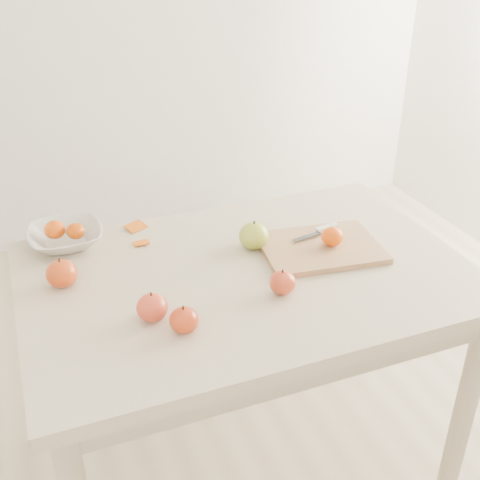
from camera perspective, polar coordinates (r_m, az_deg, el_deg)
name	(u,v)px	position (r m, az deg, el deg)	size (l,w,h in m)	color
ground	(245,461)	(2.13, 0.52, -20.23)	(3.50, 3.50, 0.00)	#C6B293
table	(247,301)	(1.69, 0.62, -5.77)	(1.20, 0.80, 0.75)	beige
cutting_board	(320,248)	(1.74, 7.63, -0.74)	(0.33, 0.24, 0.02)	#AD7D56
board_tangerine	(332,236)	(1.73, 8.74, 0.33)	(0.06, 0.06, 0.05)	#E74408
fruit_bowl	(65,237)	(1.82, -16.23, 0.28)	(0.21, 0.21, 0.05)	silver
bowl_tangerine_near	(55,230)	(1.81, -17.15, 0.96)	(0.06, 0.06, 0.05)	#E24008
bowl_tangerine_far	(76,231)	(1.80, -15.32, 0.83)	(0.05, 0.05, 0.05)	#CA4E07
orange_peel_a	(136,228)	(1.87, -9.83, 1.14)	(0.06, 0.04, 0.00)	#CD560E
orange_peel_b	(141,243)	(1.78, -9.36, -0.33)	(0.04, 0.04, 0.00)	#DE600F
paring_knife	(323,229)	(1.81, 7.92, 1.02)	(0.17, 0.06, 0.01)	white
apple_green	(254,236)	(1.73, 1.34, 0.41)	(0.09, 0.09, 0.08)	#81A11E
apple_red_c	(184,320)	(1.41, -5.33, -7.56)	(0.07, 0.07, 0.06)	#971906
apple_red_e	(282,282)	(1.54, 4.04, -4.04)	(0.07, 0.07, 0.06)	maroon
apple_red_a	(62,274)	(1.62, -16.56, -3.06)	(0.08, 0.08, 0.07)	#910603
apple_red_b	(152,307)	(1.45, -8.33, -6.35)	(0.08, 0.08, 0.07)	#A81D27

